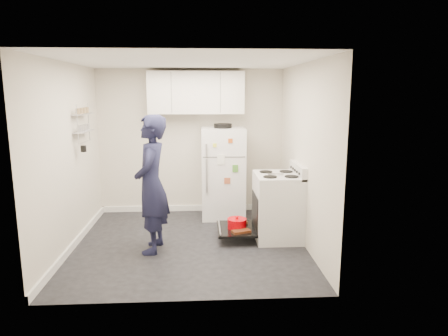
{
  "coord_description": "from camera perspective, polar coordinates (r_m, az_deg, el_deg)",
  "views": [
    {
      "loc": [
        0.18,
        -5.38,
        2.11
      ],
      "look_at": [
        0.5,
        0.16,
        1.05
      ],
      "focal_mm": 32.0,
      "sensor_mm": 36.0,
      "label": 1
    }
  ],
  "objects": [
    {
      "name": "person",
      "position": [
        5.34,
        -10.31,
        -2.31
      ],
      "size": [
        0.49,
        0.7,
        1.83
      ],
      "primitive_type": "imported",
      "rotation": [
        0.0,
        0.0,
        -1.65
      ],
      "color": "#181935",
      "rests_on": "ground"
    },
    {
      "name": "upper_cabinets",
      "position": [
        6.81,
        -4.01,
        10.69
      ],
      "size": [
        1.6,
        0.33,
        0.7
      ],
      "primitive_type": "cube",
      "color": "silver",
      "rests_on": "room"
    },
    {
      "name": "open_oven_door",
      "position": [
        5.87,
        1.81,
        -8.35
      ],
      "size": [
        0.55,
        0.7,
        0.22
      ],
      "color": "black",
      "rests_on": "ground"
    },
    {
      "name": "wall_shelf_rack",
      "position": [
        6.13,
        -19.47,
        6.12
      ],
      "size": [
        0.14,
        0.6,
        0.61
      ],
      "color": "#B2B2B7",
      "rests_on": "room"
    },
    {
      "name": "refrigerator",
      "position": [
        6.77,
        -0.16,
        -0.63
      ],
      "size": [
        0.72,
        0.74,
        1.59
      ],
      "color": "white",
      "rests_on": "ground"
    },
    {
      "name": "room",
      "position": [
        5.49,
        -5.4,
        1.29
      ],
      "size": [
        3.21,
        3.21,
        2.51
      ],
      "color": "black",
      "rests_on": "ground"
    },
    {
      "name": "electric_range",
      "position": [
        5.87,
        7.54,
        -5.54
      ],
      "size": [
        0.66,
        0.76,
        1.1
      ],
      "color": "silver",
      "rests_on": "ground"
    }
  ]
}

